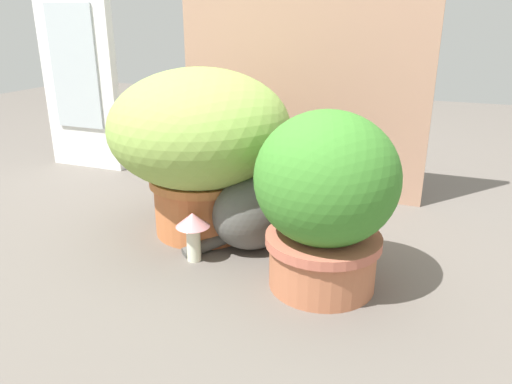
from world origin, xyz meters
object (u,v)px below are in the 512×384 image
cat (261,207)px  mushroom_ornament_pink (193,227)px  grass_planter (200,139)px  leafy_planter (326,198)px

cat → mushroom_ornament_pink: bearing=-133.1°
grass_planter → cat: grass_planter is taller
grass_planter → mushroom_ornament_pink: size_ratio=3.80×
leafy_planter → cat: (-0.22, 0.15, -0.11)m
mushroom_ornament_pink → grass_planter: bearing=109.5°
leafy_planter → mushroom_ornament_pink: (-0.36, -0.00, -0.13)m
grass_planter → cat: 0.27m
grass_planter → leafy_planter: grass_planter is taller
cat → grass_planter: bearing=169.3°
grass_planter → mushroom_ornament_pink: 0.28m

